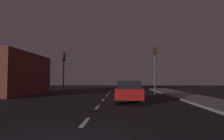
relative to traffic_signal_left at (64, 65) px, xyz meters
name	(u,v)px	position (x,y,z in m)	size (l,w,h in m)	color
ground_plane	(99,106)	(5.01, -8.87, -3.26)	(80.00, 80.00, 0.00)	black
sidewalk_curb_right	(223,105)	(12.51, -8.87, -3.19)	(3.00, 40.00, 0.15)	gray
lane_stripe_second	(85,122)	(5.01, -13.27, -3.26)	(0.16, 1.60, 0.01)	silver
lane_stripe_third	(97,107)	(5.01, -9.47, -3.26)	(0.16, 1.60, 0.01)	silver
lane_stripe_fourth	(103,100)	(5.01, -5.67, -3.26)	(0.16, 1.60, 0.01)	silver
lane_stripe_fifth	(107,96)	(5.01, -1.87, -3.26)	(0.16, 1.60, 0.01)	silver
lane_stripe_sixth	(109,93)	(5.01, 1.93, -3.26)	(0.16, 1.60, 0.01)	silver
lane_stripe_seventh	(111,91)	(5.01, 5.73, -3.26)	(0.16, 1.60, 0.01)	silver
traffic_signal_left	(64,65)	(0.00, 0.00, 0.00)	(0.32, 0.38, 4.64)	#4C4C51
traffic_signal_right	(155,61)	(10.16, 0.00, 0.40)	(0.32, 0.38, 5.26)	#4C4C51
car_stopped_ahead	(130,91)	(7.05, -6.68, -2.48)	(2.18, 4.67, 1.52)	#B21919
storefront_left	(13,74)	(-5.35, -0.84, -1.04)	(4.72, 9.26, 4.45)	maroon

